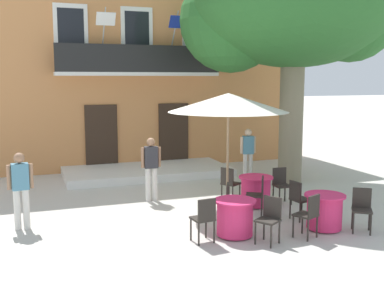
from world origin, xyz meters
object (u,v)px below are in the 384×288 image
object	(u,v)px
cafe_table_middle	(256,191)
cafe_chair_middle_0	(258,193)
cafe_chair_near_tree_2	(232,201)
cafe_umbrella	(228,103)
cafe_table_front	(324,211)
pedestrian_by_tree	(151,165)
cafe_chair_middle_2	(229,182)
cafe_chair_front_0	(362,207)
pedestrian_near_entrance	(21,186)
cafe_chair_front_2	(309,213)
cafe_chair_middle_1	(281,183)
pedestrian_mid_plaza	(248,151)
plane_tree	(291,9)
cafe_chair_near_tree_0	(204,217)
cafe_chair_near_tree_1	(270,217)
cafe_chair_front_1	(299,197)
cafe_table_near_tree	(235,217)

from	to	relation	value
cafe_table_middle	cafe_chair_middle_0	world-z (taller)	cafe_chair_middle_0
cafe_chair_near_tree_2	cafe_umbrella	xyz separation A→B (m)	(0.40, 1.16, 2.08)
cafe_chair_near_tree_2	cafe_table_front	size ratio (longest dim) A/B	1.05
cafe_table_middle	pedestrian_by_tree	xyz separation A→B (m)	(-2.35, 1.36, 0.55)
cafe_chair_middle_0	cafe_chair_middle_2	bearing A→B (deg)	97.15
cafe_chair_front_0	cafe_chair_near_tree_2	bearing A→B (deg)	150.79
pedestrian_near_entrance	cafe_table_middle	bearing A→B (deg)	-0.59
cafe_chair_front_2	cafe_chair_middle_2	bearing A→B (deg)	96.51
cafe_chair_middle_2	cafe_chair_middle_1	bearing A→B (deg)	-24.21
cafe_table_middle	cafe_chair_near_tree_2	bearing A→B (deg)	-135.59
pedestrian_mid_plaza	cafe_chair_middle_2	bearing A→B (deg)	-126.41
cafe_chair_front_2	pedestrian_near_entrance	size ratio (longest dim) A/B	0.55
cafe_umbrella	plane_tree	bearing A→B (deg)	35.31
cafe_chair_middle_1	cafe_table_front	distance (m)	2.18
cafe_chair_near_tree_0	cafe_chair_near_tree_1	bearing A→B (deg)	-19.34
cafe_chair_near_tree_2	pedestrian_by_tree	world-z (taller)	pedestrian_by_tree
cafe_chair_near_tree_1	cafe_chair_front_0	bearing A→B (deg)	-0.80
cafe_chair_near_tree_1	cafe_chair_front_1	bearing A→B (deg)	38.75
cafe_chair_front_0	cafe_chair_front_2	xyz separation A→B (m)	(-1.30, -0.01, 0.00)
plane_tree	cafe_chair_front_1	distance (m)	6.05
plane_tree	pedestrian_by_tree	xyz separation A→B (m)	(-4.46, -0.68, -4.25)
cafe_chair_middle_1	cafe_umbrella	size ratio (longest dim) A/B	0.31
cafe_table_near_tree	cafe_table_middle	xyz separation A→B (m)	(1.44, 1.87, 0.00)
cafe_table_near_tree	cafe_chair_middle_0	size ratio (longest dim) A/B	0.95
cafe_table_near_tree	pedestrian_near_entrance	bearing A→B (deg)	154.83
cafe_chair_near_tree_0	cafe_table_middle	xyz separation A→B (m)	(2.18, 2.04, -0.14)
cafe_umbrella	cafe_chair_front_0	bearing A→B (deg)	-51.59
cafe_table_middle	pedestrian_near_entrance	bearing A→B (deg)	179.41
pedestrian_by_tree	cafe_chair_front_1	bearing A→B (deg)	-45.34
plane_tree	cafe_chair_middle_0	xyz separation A→B (m)	(-2.41, -2.74, -4.67)
cafe_chair_front_0	cafe_chair_front_1	world-z (taller)	same
cafe_chair_middle_1	cafe_chair_front_0	xyz separation A→B (m)	(0.44, -2.54, 0.00)
cafe_table_front	cafe_chair_front_0	size ratio (longest dim) A/B	0.95
cafe_chair_middle_1	cafe_table_near_tree	bearing A→B (deg)	-138.93
cafe_chair_middle_0	pedestrian_mid_plaza	xyz separation A→B (m)	(1.48, 3.51, 0.39)
cafe_chair_front_0	cafe_chair_front_2	distance (m)	1.30
cafe_chair_front_0	cafe_umbrella	bearing A→B (deg)	128.41
cafe_chair_near_tree_2	cafe_chair_middle_2	size ratio (longest dim) A/B	1.00
cafe_chair_near_tree_2	cafe_chair_front_0	distance (m)	2.72
cafe_table_middle	plane_tree	bearing A→B (deg)	44.21
cafe_table_near_tree	cafe_chair_middle_2	world-z (taller)	cafe_chair_middle_2
cafe_table_near_tree	cafe_chair_middle_2	size ratio (longest dim) A/B	0.95
cafe_chair_middle_0	cafe_chair_middle_1	size ratio (longest dim) A/B	1.00
cafe_table_front	cafe_chair_front_2	xyz separation A→B (m)	(-0.65, -0.38, 0.14)
cafe_chair_near_tree_0	cafe_table_front	xyz separation A→B (m)	(2.72, -0.08, -0.14)
cafe_chair_near_tree_0	cafe_table_middle	distance (m)	2.99
pedestrian_near_entrance	cafe_chair_middle_2	bearing A→B (deg)	6.04
cafe_chair_near_tree_2	cafe_table_middle	bearing A→B (deg)	44.41
cafe_table_near_tree	plane_tree	bearing A→B (deg)	47.80
cafe_chair_middle_1	pedestrian_near_entrance	distance (m)	6.30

